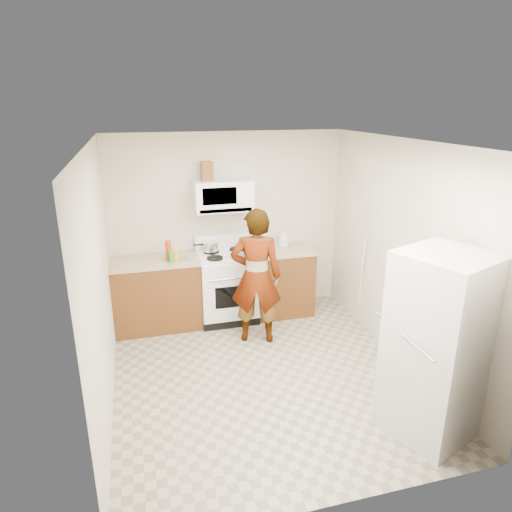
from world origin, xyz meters
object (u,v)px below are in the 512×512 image
object	(u,v)px
kettle	(284,240)
saucepan	(210,247)
microwave	(223,195)
fridge	(437,346)
person	(256,277)
gas_range	(227,285)

from	to	relation	value
kettle	saucepan	world-z (taller)	kettle
microwave	fridge	size ratio (longest dim) A/B	0.45
person	fridge	bearing A→B (deg)	135.22
fridge	kettle	world-z (taller)	fridge
gas_range	fridge	distance (m)	3.02
microwave	saucepan	bearing A→B (deg)	175.88
gas_range	person	world-z (taller)	person
fridge	kettle	bearing A→B (deg)	77.36
gas_range	kettle	bearing A→B (deg)	10.44
microwave	kettle	world-z (taller)	microwave
microwave	saucepan	xyz separation A→B (m)	(-0.19, 0.01, -0.69)
microwave	kettle	size ratio (longest dim) A/B	4.61
fridge	kettle	distance (m)	2.90
gas_range	person	bearing A→B (deg)	-72.15
microwave	saucepan	distance (m)	0.71
gas_range	person	xyz separation A→B (m)	(0.22, -0.69, 0.36)
person	microwave	bearing A→B (deg)	-57.99
person	fridge	size ratio (longest dim) A/B	1.00
gas_range	kettle	size ratio (longest dim) A/B	6.86
gas_range	saucepan	bearing A→B (deg)	143.30
gas_range	saucepan	world-z (taller)	gas_range
person	kettle	distance (m)	1.08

